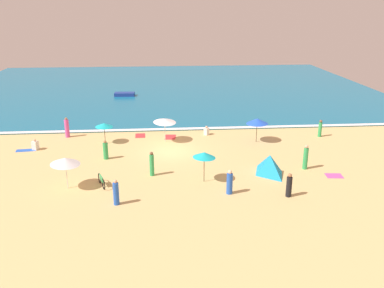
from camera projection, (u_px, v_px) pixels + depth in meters
ground_plane at (172, 152)px, 34.17m from camera, size 60.00×60.00×0.00m
ocean_water at (165, 87)px, 60.58m from camera, size 60.00×44.00×0.10m
wave_breaker_foam at (170, 129)px, 40.08m from camera, size 57.00×0.70×0.01m
beach_umbrella_0 at (104, 125)px, 35.74m from camera, size 2.19×2.19×1.89m
beach_umbrella_1 at (204, 155)px, 27.80m from camera, size 1.77×1.76×2.20m
beach_umbrella_2 at (165, 121)px, 36.04m from camera, size 2.77×2.78×2.22m
beach_umbrella_3 at (65, 161)px, 26.76m from camera, size 2.61×2.60×2.23m
beach_umbrella_4 at (257, 121)px, 36.07m from camera, size 2.39×2.38×2.18m
beach_tent at (270, 164)px, 29.51m from camera, size 2.21×2.71×1.44m
parked_bicycle at (101, 181)px, 27.61m from camera, size 0.70×1.72×0.76m
beachgoer_0 at (289, 186)px, 25.97m from camera, size 0.51×0.51×1.59m
beachgoer_1 at (106, 150)px, 32.36m from camera, size 0.44×0.44×1.55m
beachgoer_2 at (306, 158)px, 30.34m from camera, size 0.49×0.49×1.89m
beachgoer_3 at (320, 129)px, 37.87m from camera, size 0.45×0.45×1.61m
beachgoer_4 at (67, 128)px, 37.70m from camera, size 0.43×0.43×1.88m
beachgoer_5 at (206, 131)px, 38.52m from camera, size 0.54×0.54×0.87m
beachgoer_6 at (35, 145)px, 34.53m from camera, size 0.58×0.58×0.95m
beachgoer_7 at (152, 164)px, 29.16m from camera, size 0.42×0.42×1.80m
beachgoer_8 at (230, 183)px, 26.35m from camera, size 0.41×0.41×1.65m
beachgoer_9 at (116, 193)px, 24.91m from camera, size 0.38×0.38×1.64m
beach_towel_0 at (140, 136)px, 38.36m from camera, size 0.96×1.42×0.01m
beach_towel_1 at (26, 150)px, 34.49m from camera, size 1.71×0.87×0.01m
beach_towel_2 at (170, 137)px, 37.94m from camera, size 1.12×1.61×0.01m
beach_towel_3 at (334, 176)px, 29.34m from camera, size 1.27×1.04×0.01m
beach_towel_4 at (268, 172)px, 29.96m from camera, size 1.25×1.19×0.01m
small_boat_0 at (125, 94)px, 54.67m from camera, size 2.71×1.40×0.45m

